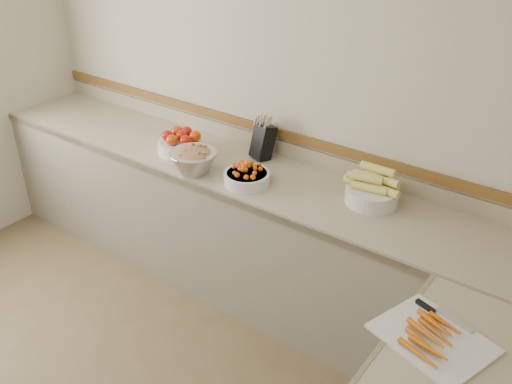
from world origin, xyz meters
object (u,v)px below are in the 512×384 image
Objects in this scene: knife_block at (263,141)px; tomato_bowl at (181,143)px; corn_bowl at (372,190)px; cutting_board at (432,337)px; cherry_tomato_bowl at (247,176)px; rhubarb_bowl at (194,160)px.

tomato_bowl is at bearing -152.41° from knife_block.
cutting_board is (0.68, -0.84, -0.06)m from corn_bowl.
cherry_tomato_bowl is 0.73m from corn_bowl.
cutting_board is at bearing -19.24° from tomato_bowl.
tomato_bowl reaches higher than cutting_board.
cherry_tomato_bowl is at bearing -69.08° from knife_block.
cherry_tomato_bowl is 0.55× the size of cutting_board.
corn_bowl is (1.30, 0.15, 0.01)m from tomato_bowl.
rhubarb_bowl is at bearing -117.85° from knife_block.
knife_block is at bearing 147.86° from cutting_board.
rhubarb_bowl is at bearing -163.26° from corn_bowl.
corn_bowl reaches higher than tomato_bowl.
cherry_tomato_bowl is at bearing -161.08° from corn_bowl.
corn_bowl reaches higher than cutting_board.
corn_bowl is (0.82, -0.10, -0.05)m from knife_block.
tomato_bowl is (-0.48, -0.25, -0.06)m from knife_block.
rhubarb_bowl is (-0.35, -0.08, 0.04)m from cherry_tomato_bowl.
knife_block reaches higher than cherry_tomato_bowl.
rhubarb_bowl is at bearing -167.70° from cherry_tomato_bowl.
corn_bowl is at bearing 16.74° from rhubarb_bowl.
tomato_bowl is at bearing 160.76° from cutting_board.
rhubarb_bowl is 0.58× the size of cutting_board.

